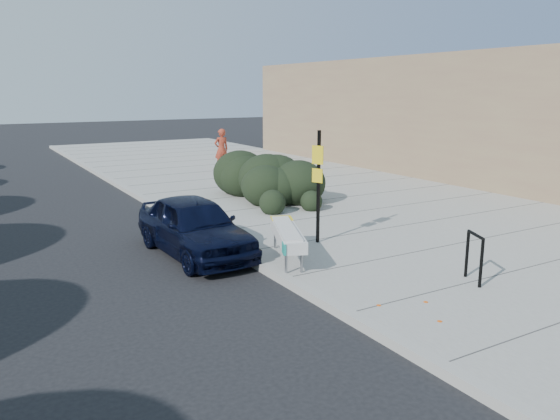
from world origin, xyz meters
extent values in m
plane|color=black|center=(0.00, 0.00, 0.00)|extent=(120.00, 120.00, 0.00)
cube|color=gray|center=(5.60, 5.00, 0.07)|extent=(11.20, 50.00, 0.15)
cube|color=#9E9E99|center=(0.00, 5.00, 0.08)|extent=(0.22, 50.00, 0.17)
cylinder|color=gray|center=(0.11, 0.24, 0.37)|extent=(0.05, 0.05, 0.45)
cylinder|color=gray|center=(0.40, 0.12, 0.37)|extent=(0.05, 0.05, 0.45)
cylinder|color=gray|center=(0.80, 1.88, 0.37)|extent=(0.05, 0.05, 0.45)
cylinder|color=gray|center=(1.09, 1.76, 0.37)|extent=(0.05, 0.05, 0.45)
cylinder|color=gray|center=(0.46, 1.06, 0.56)|extent=(0.73, 1.66, 0.04)
cylinder|color=gray|center=(0.74, 0.94, 0.56)|extent=(0.73, 1.66, 0.04)
cube|color=#B2B2B2|center=(0.60, 1.00, 0.72)|extent=(1.35, 2.34, 0.25)
cube|color=yellow|center=(0.96, 1.85, 0.85)|extent=(0.63, 0.62, 0.02)
cube|color=teal|center=(-0.02, 0.11, 0.72)|extent=(0.15, 0.27, 0.22)
cylinder|color=black|center=(2.80, -2.27, 0.61)|extent=(0.06, 0.06, 0.93)
cylinder|color=black|center=(3.05, -1.73, 0.61)|extent=(0.06, 0.06, 0.93)
cylinder|color=black|center=(2.92, -2.00, 1.08)|extent=(0.30, 0.57, 0.06)
cube|color=black|center=(1.94, 1.80, 1.49)|extent=(0.08, 0.08, 2.68)
cube|color=yellow|center=(1.89, 1.78, 2.27)|extent=(0.13, 0.30, 0.43)
cube|color=yellow|center=(1.89, 1.78, 1.78)|extent=(0.12, 0.28, 0.33)
ellipsoid|color=black|center=(3.58, 7.00, 0.99)|extent=(3.16, 4.88, 1.69)
imported|color=black|center=(-0.80, 2.81, 0.68)|extent=(1.77, 4.06, 1.36)
imported|color=maroon|center=(5.01, 14.02, 1.09)|extent=(0.69, 0.45, 1.88)
camera|label=1|loc=(-5.28, -8.65, 3.74)|focal=35.00mm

